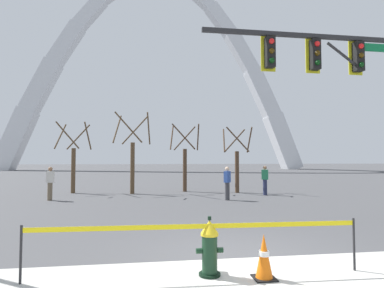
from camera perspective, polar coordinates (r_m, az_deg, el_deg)
The scene contains 13 objects.
ground_plane at distance 6.70m, azimuth 8.57°, elevation -19.71°, with size 240.00×240.00×0.00m, color #474749.
fire_hydrant at distance 5.58m, azimuth 3.19°, elevation -18.23°, with size 0.46×0.48×0.99m.
caution_tape_barrier at distance 5.47m, azimuth 0.89°, elevation -16.72°, with size 5.61×0.24×0.92m.
traffic_cone_by_hydrant at distance 5.59m, azimuth 12.91°, elevation -19.31°, with size 0.36×0.36×0.73m.
traffic_signal_gantry at distance 10.68m, azimuth 26.47°, elevation 10.02°, with size 6.42×0.44×6.00m.
monument_arch at distance 61.46m, azimuth -6.33°, elevation 11.59°, with size 57.15×3.21×38.75m.
tree_far_left at distance 19.52m, azimuth -20.69°, elevation -3.01°, with size 1.88×1.89×4.08m.
tree_left_mid at distance 18.21m, azimuth -10.74°, elevation -2.49°, with size 2.10×2.11×4.56m.
tree_center_left at distance 19.14m, azimuth -1.32°, elevation -3.23°, with size 1.87×1.88×4.05m.
tree_center_right at distance 18.64m, azimuth 8.13°, elevation -3.56°, with size 1.76×1.77×3.80m.
pedestrian_walking_left at distance 17.77m, azimuth 13.08°, elevation -6.37°, with size 0.39×0.34×1.59m.
pedestrian_standing_center at distance 16.52m, azimuth -24.32°, elevation -6.48°, with size 0.35×0.22×1.59m.
pedestrian_walking_right at distance 15.27m, azimuth 6.40°, elevation -7.03°, with size 0.38×0.38×1.59m.
Camera 1 is at (-1.83, -6.14, 1.96)m, focal length 29.44 mm.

